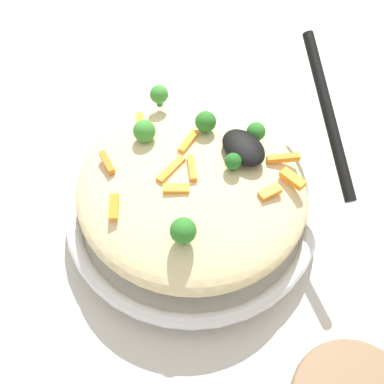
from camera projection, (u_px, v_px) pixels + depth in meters
The scene contains 21 objects.
ground_plane at pixel (192, 221), 0.63m from camera, with size 2.40×2.40×0.00m, color beige.
serving_bowl at pixel (192, 212), 0.61m from camera, with size 0.30×0.30×0.04m.
pasta_mound at pixel (192, 188), 0.57m from camera, with size 0.26×0.26×0.07m, color beige.
carrot_piece_0 at pixel (197, 169), 0.54m from camera, with size 0.03×0.01×0.01m, color orange.
carrot_piece_1 at pixel (188, 142), 0.56m from camera, with size 0.03×0.01×0.01m, color orange.
carrot_piece_2 at pixel (270, 192), 0.53m from camera, with size 0.02×0.01×0.01m, color orange.
carrot_piece_3 at pixel (236, 146), 0.57m from camera, with size 0.03×0.01×0.01m, color orange.
carrot_piece_4 at pixel (293, 179), 0.54m from camera, with size 0.03×0.01×0.01m, color orange.
carrot_piece_5 at pixel (140, 123), 0.59m from camera, with size 0.03×0.01×0.01m, color orange.
carrot_piece_6 at pixel (114, 207), 0.52m from camera, with size 0.03×0.01×0.01m, color orange.
carrot_piece_7 at pixel (171, 169), 0.54m from camera, with size 0.04×0.01×0.01m, color orange.
carrot_piece_8 at pixel (176, 189), 0.53m from camera, with size 0.03×0.01×0.01m, color orange.
carrot_piece_9 at pixel (283, 158), 0.56m from camera, with size 0.04×0.01×0.01m, color orange.
carrot_piece_10 at pixel (107, 163), 0.55m from camera, with size 0.03×0.01×0.01m, color orange.
broccoli_floret_0 at pixel (183, 231), 0.49m from camera, with size 0.03×0.03×0.03m.
broccoli_floret_1 at pixel (159, 95), 0.60m from camera, with size 0.02×0.02×0.03m.
broccoli_floret_2 at pixel (144, 131), 0.56m from camera, with size 0.03×0.03×0.03m.
broccoli_floret_3 at pixel (233, 162), 0.54m from camera, with size 0.02×0.02×0.02m.
broccoli_floret_4 at pixel (206, 122), 0.57m from camera, with size 0.02×0.02×0.03m.
broccoli_floret_5 at pixel (255, 131), 0.57m from camera, with size 0.02×0.02×0.03m.
serving_spoon at pixel (277, 134), 0.54m from camera, with size 0.17×0.14×0.08m.
Camera 1 is at (0.28, -0.18, 0.53)m, focal length 47.71 mm.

